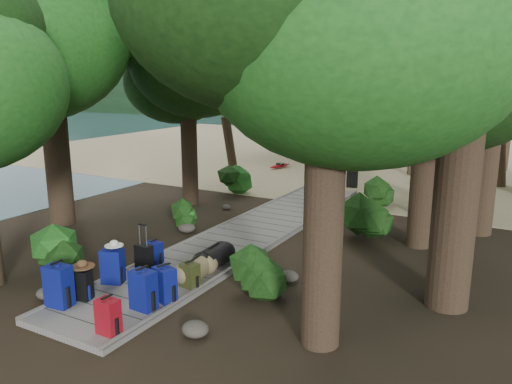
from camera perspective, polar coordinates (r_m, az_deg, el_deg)
The scene contains 47 objects.
ground at distance 12.22m, azimuth -3.37°, elevation -6.42°, with size 120.00×120.00×0.00m, color black.
sand_beach at distance 26.76m, azimuth 15.36°, elevation 3.80°, with size 40.00×22.00×0.02m, color tan.
water_bay at distance 51.79m, azimuth -18.77°, elevation 7.79°, with size 50.00×60.00×0.02m, color #294E55.
distant_hill at distance 74.05m, azimuth -9.71°, elevation 9.63°, with size 32.00×16.00×12.00m, color black.
boardwalk at distance 13.01m, azimuth -1.00°, elevation -4.90°, with size 2.00×12.00×0.12m, color slate.
backpack_left_a at distance 9.50m, azimuth -21.65°, elevation -9.72°, with size 0.44×0.31×0.83m, color navy, non-canonical shape.
backpack_left_b at distance 9.67m, azimuth -19.29°, elevation -9.79°, with size 0.33×0.24×0.62m, color black, non-canonical shape.
backpack_left_c at distance 10.20m, azimuth -16.08°, elevation -7.94°, with size 0.41×0.29×0.76m, color navy, non-canonical shape.
backpack_left_d at distance 11.08m, azimuth -11.57°, elevation -6.66°, with size 0.34×0.24×0.52m, color navy, non-canonical shape.
backpack_right_a at distance 8.34m, azimuth -16.55°, elevation -13.30°, with size 0.35×0.25×0.63m, color maroon, non-canonical shape.
backpack_right_b at distance 8.97m, azimuth -12.77°, elevation -10.64°, with size 0.43×0.30×0.77m, color navy, non-canonical shape.
backpack_right_c at distance 9.23m, azimuth -10.40°, elevation -10.12°, with size 0.40×0.29×0.69m, color navy, non-canonical shape.
backpack_right_d at distance 9.75m, azimuth -7.58°, elevation -9.25°, with size 0.34×0.25×0.52m, color #383816, non-canonical shape.
duffel_right_khaki at distance 10.09m, azimuth -6.84°, elevation -8.70°, with size 0.44×0.66×0.44m, color olive, non-canonical shape.
duffel_right_black at distance 10.60m, azimuth -4.83°, elevation -7.44°, with size 0.49×0.77×0.49m, color black, non-canonical shape.
suitcase_on_boardwalk at distance 10.65m, azimuth -12.67°, elevation -7.39°, with size 0.36×0.20×0.57m, color black, non-canonical shape.
lone_suitcase_on_sand at distance 19.06m, azimuth 10.94°, elevation 1.47°, with size 0.40×0.23×0.63m, color black, non-canonical shape.
hat_brown at distance 9.55m, azimuth -19.27°, elevation -7.68°, with size 0.44×0.44×0.13m, color #51351E, non-canonical shape.
hat_white at distance 10.06m, azimuth -15.93°, elevation -5.59°, with size 0.36×0.36×0.12m, color silver, non-canonical shape.
kayak at distance 22.80m, azimuth 2.77°, elevation 3.11°, with size 0.61×2.79×0.28m, color #A00D16.
sun_lounger at distance 20.23m, azimuth 19.04°, elevation 1.52°, with size 0.53×1.66×0.53m, color silver, non-canonical shape.
tree_right_a at distance 7.14m, azimuth 8.28°, elevation 14.58°, with size 5.12×5.12×8.53m, color black, non-canonical shape.
tree_right_c at distance 12.35m, azimuth 19.35°, elevation 12.63°, with size 4.78×4.78×8.27m, color black, non-canonical shape.
tree_right_d at distance 14.07m, azimuth 25.86°, elevation 16.06°, with size 5.58×5.58×10.23m, color black, non-canonical shape.
tree_right_e at distance 16.35m, azimuth 22.10°, elevation 13.75°, with size 5.04×5.04×9.08m, color black, non-canonical shape.
tree_left_b at distance 14.70m, azimuth -22.77°, elevation 15.36°, with size 5.46×5.46×9.83m, color black, non-canonical shape.
tree_left_c at distance 16.05m, azimuth -7.85°, elevation 11.72°, with size 4.30×4.30×7.48m, color black, non-canonical shape.
tree_back_a at distance 25.68m, azimuth 11.82°, elevation 12.52°, with size 4.60×4.60×7.95m, color black, non-canonical shape.
tree_back_b at distance 26.01m, azimuth 20.32°, elevation 15.56°, with size 6.26×6.26×11.17m, color black, non-canonical shape.
tree_back_c at distance 24.67m, azimuth 27.17°, elevation 13.90°, with size 5.61×5.61×10.10m, color black, non-canonical shape.
tree_back_d at distance 27.52m, azimuth 3.65°, elevation 11.82°, with size 4.22×4.22×7.04m, color black, non-canonical shape.
palm_right_a at distance 15.72m, azimuth 19.18°, elevation 10.44°, with size 4.17×4.17×7.11m, color #113D13, non-canonical shape.
palm_right_c at distance 22.13m, azimuth 18.51°, elevation 10.40°, with size 4.17×4.17×6.63m, color #113D13, non-canonical shape.
palm_left_a at distance 19.72m, azimuth -3.33°, elevation 12.51°, with size 4.91×4.91×7.81m, color #113D13, non-canonical shape.
rock_left_a at distance 10.29m, azimuth -22.81°, elevation -10.63°, with size 0.40×0.36×0.22m, color #4C473F, non-canonical shape.
rock_left_b at distance 12.30m, azimuth -21.14°, elevation -6.76°, with size 0.31×0.28×0.17m, color #4C473F, non-canonical shape.
rock_left_c at distance 13.48m, azimuth -7.93°, elevation -4.06°, with size 0.48×0.43×0.27m, color #4C473F, non-canonical shape.
rock_left_d at distance 15.71m, azimuth -3.41°, elevation -1.72°, with size 0.28×0.25×0.15m, color #4C473F, non-canonical shape.
rock_right_a at distance 8.32m, azimuth -6.96°, elevation -15.29°, with size 0.45×0.41×0.25m, color #4C473F, non-canonical shape.
rock_right_b at distance 10.28m, azimuth 3.74°, elevation -9.57°, with size 0.41×0.37×0.23m, color #4C473F, non-canonical shape.
rock_right_c at distance 12.89m, azimuth 7.49°, elevation -5.02°, with size 0.35×0.31×0.19m, color #4C473F, non-canonical shape.
shrub_left_a at distance 11.10m, azimuth -21.60°, elevation -6.34°, with size 1.23×1.23×1.11m, color #164A16, non-canonical shape.
shrub_left_b at distance 13.74m, azimuth -7.55°, elevation -2.69°, with size 0.82×0.82×0.74m, color #164A16, non-canonical shape.
shrub_left_c at distance 17.54m, azimuth -2.31°, elevation 1.60°, with size 1.34×1.34×1.20m, color #164A16, non-canonical shape.
shrub_right_a at distance 9.45m, azimuth -0.03°, elevation -9.44°, with size 1.00×1.00×0.90m, color #164A16, non-canonical shape.
shrub_right_b at distance 13.16m, azimuth 12.58°, elevation -2.95°, with size 1.14×1.14×1.02m, color #164A16, non-canonical shape.
shrub_right_c at distance 16.58m, azimuth 13.90°, elevation -0.07°, with size 0.94×0.94×0.85m, color #164A16, non-canonical shape.
Camera 1 is at (6.22, -9.71, 4.05)m, focal length 35.00 mm.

